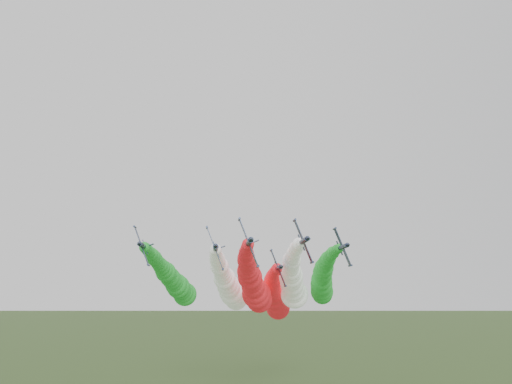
# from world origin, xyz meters

# --- Properties ---
(jet_lead) EXTENTS (10.89, 57.60, 16.66)m
(jet_lead) POSITION_xyz_m (1.88, 28.04, 31.18)
(jet_lead) COLOR #111C34
(jet_lead) RESTS_ON ground
(jet_inner_left) EXTENTS (10.63, 57.35, 16.40)m
(jet_inner_left) POSITION_xyz_m (-3.66, 38.62, 31.38)
(jet_inner_left) COLOR #111C34
(jet_inner_left) RESTS_ON ground
(jet_inner_right) EXTENTS (11.31, 58.03, 17.08)m
(jet_inner_right) POSITION_xyz_m (12.21, 36.14, 32.47)
(jet_inner_right) COLOR #111C34
(jet_inner_right) RESTS_ON ground
(jet_outer_left) EXTENTS (10.96, 57.67, 16.73)m
(jet_outer_left) POSITION_xyz_m (-18.30, 48.18, 32.66)
(jet_outer_left) COLOR #111C34
(jet_outer_left) RESTS_ON ground
(jet_outer_right) EXTENTS (10.62, 57.33, 16.39)m
(jet_outer_right) POSITION_xyz_m (22.38, 47.85, 32.93)
(jet_outer_right) COLOR #111C34
(jet_outer_right) RESTS_ON ground
(jet_trail) EXTENTS (11.24, 57.96, 17.02)m
(jet_trail) POSITION_xyz_m (10.00, 55.29, 28.53)
(jet_trail) COLOR #111C34
(jet_trail) RESTS_ON ground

